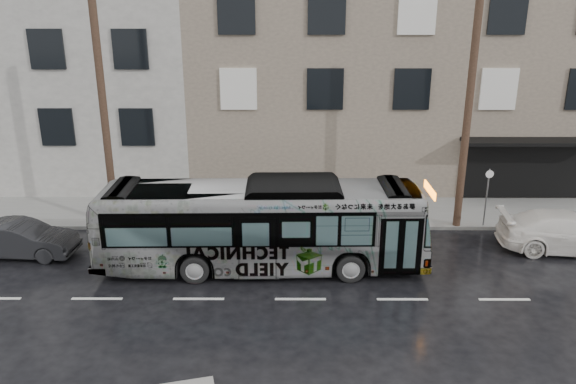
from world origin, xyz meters
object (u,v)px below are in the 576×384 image
utility_pole_rear (104,116)px  bus (261,225)px  dark_sedan (21,239)px  sign_post (486,197)px  white_sedan (568,232)px  utility_pole_front (468,117)px

utility_pole_rear → bus: utility_pole_rear is taller
bus → dark_sedan: 8.91m
sign_post → white_sedan: size_ratio=0.48×
sign_post → dark_sedan: sign_post is taller
sign_post → dark_sedan: size_ratio=0.60×
utility_pole_front → dark_sedan: utility_pole_front is taller
white_sedan → utility_pole_rear: bearing=89.3°
utility_pole_front → dark_sedan: (-16.63, -2.66, -3.99)m
bus → white_sedan: size_ratio=2.23×
utility_pole_front → bus: size_ratio=0.80×
dark_sedan → white_sedan: bearing=-85.2°
utility_pole_rear → dark_sedan: (-2.63, -2.66, -3.99)m
utility_pole_rear → sign_post: size_ratio=3.75×
sign_post → dark_sedan: 17.95m
utility_pole_front → sign_post: bearing=0.0°
utility_pole_front → white_sedan: (3.52, -2.10, -3.92)m
bus → dark_sedan: size_ratio=2.83×
utility_pole_front → bus: (-7.81, -3.52, -3.08)m
utility_pole_rear → sign_post: utility_pole_rear is taller
utility_pole_rear → dark_sedan: 5.48m
sign_post → bus: 9.59m
utility_pole_front → dark_sedan: size_ratio=2.26×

